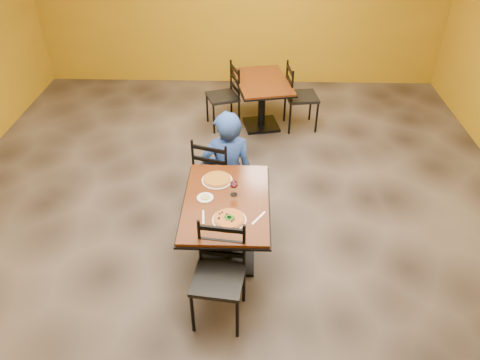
{
  "coord_description": "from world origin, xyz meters",
  "views": [
    {
      "loc": [
        0.23,
        -3.82,
        3.41
      ],
      "look_at": [
        0.12,
        -0.3,
        0.85
      ],
      "focal_mm": 33.6,
      "sensor_mm": 36.0,
      "label": 1
    }
  ],
  "objects_px": {
    "table_main": "(227,216)",
    "table_second": "(262,93)",
    "side_plate": "(205,198)",
    "chair_second_right": "(302,97)",
    "chair_main_far": "(217,171)",
    "pizza_main": "(229,219)",
    "chair_second_left": "(222,97)",
    "pizza_far": "(217,179)",
    "wine_glass": "(234,187)",
    "plate_main": "(229,220)",
    "diner": "(227,159)",
    "chair_main_near": "(218,280)",
    "plate_far": "(217,180)"
  },
  "relations": [
    {
      "from": "chair_second_left",
      "to": "diner",
      "type": "relative_size",
      "value": 0.79
    },
    {
      "from": "table_main",
      "to": "wine_glass",
      "type": "relative_size",
      "value": 6.83
    },
    {
      "from": "pizza_far",
      "to": "side_plate",
      "type": "xyz_separation_m",
      "value": [
        -0.09,
        -0.29,
        -0.02
      ]
    },
    {
      "from": "side_plate",
      "to": "chair_main_near",
      "type": "bearing_deg",
      "value": -77.46
    },
    {
      "from": "chair_main_far",
      "to": "plate_main",
      "type": "distance_m",
      "value": 1.23
    },
    {
      "from": "chair_main_near",
      "to": "pizza_far",
      "type": "relative_size",
      "value": 3.39
    },
    {
      "from": "plate_main",
      "to": "pizza_main",
      "type": "bearing_deg",
      "value": 0.0
    },
    {
      "from": "table_main",
      "to": "table_second",
      "type": "distance_m",
      "value": 2.84
    },
    {
      "from": "table_main",
      "to": "pizza_main",
      "type": "relative_size",
      "value": 4.33
    },
    {
      "from": "side_plate",
      "to": "pizza_main",
      "type": "bearing_deg",
      "value": -51.98
    },
    {
      "from": "wine_glass",
      "to": "pizza_main",
      "type": "bearing_deg",
      "value": -94.16
    },
    {
      "from": "table_main",
      "to": "side_plate",
      "type": "distance_m",
      "value": 0.29
    },
    {
      "from": "chair_second_right",
      "to": "table_second",
      "type": "bearing_deg",
      "value": 82.25
    },
    {
      "from": "table_second",
      "to": "plate_main",
      "type": "xyz_separation_m",
      "value": [
        -0.33,
        -3.1,
        0.2
      ]
    },
    {
      "from": "table_second",
      "to": "plate_main",
      "type": "distance_m",
      "value": 3.12
    },
    {
      "from": "pizza_main",
      "to": "side_plate",
      "type": "xyz_separation_m",
      "value": [
        -0.25,
        0.31,
        -0.02
      ]
    },
    {
      "from": "pizza_far",
      "to": "wine_glass",
      "type": "xyz_separation_m",
      "value": [
        0.18,
        -0.23,
        0.07
      ]
    },
    {
      "from": "diner",
      "to": "wine_glass",
      "type": "bearing_deg",
      "value": 86.6
    },
    {
      "from": "pizza_far",
      "to": "wine_glass",
      "type": "relative_size",
      "value": 1.56
    },
    {
      "from": "chair_main_near",
      "to": "chair_second_right",
      "type": "xyz_separation_m",
      "value": [
        1.0,
        3.55,
        0.02
      ]
    },
    {
      "from": "chair_second_left",
      "to": "pizza_main",
      "type": "height_order",
      "value": "chair_second_left"
    },
    {
      "from": "plate_main",
      "to": "side_plate",
      "type": "xyz_separation_m",
      "value": [
        -0.25,
        0.31,
        0.0
      ]
    },
    {
      "from": "chair_main_far",
      "to": "plate_far",
      "type": "relative_size",
      "value": 3.06
    },
    {
      "from": "chair_main_near",
      "to": "chair_second_left",
      "type": "bearing_deg",
      "value": 99.81
    },
    {
      "from": "table_second",
      "to": "pizza_far",
      "type": "distance_m",
      "value": 2.55
    },
    {
      "from": "chair_main_near",
      "to": "wine_glass",
      "type": "bearing_deg",
      "value": 89.75
    },
    {
      "from": "chair_main_near",
      "to": "pizza_far",
      "type": "height_order",
      "value": "chair_main_near"
    },
    {
      "from": "chair_second_right",
      "to": "plate_far",
      "type": "distance_m",
      "value": 2.73
    },
    {
      "from": "table_main",
      "to": "table_second",
      "type": "xyz_separation_m",
      "value": [
        0.37,
        2.81,
        -0.01
      ]
    },
    {
      "from": "chair_main_far",
      "to": "chair_second_right",
      "type": "bearing_deg",
      "value": -102.59
    },
    {
      "from": "table_main",
      "to": "pizza_main",
      "type": "distance_m",
      "value": 0.36
    },
    {
      "from": "table_second",
      "to": "pizza_main",
      "type": "distance_m",
      "value": 3.12
    },
    {
      "from": "chair_main_near",
      "to": "chair_main_far",
      "type": "xyz_separation_m",
      "value": [
        -0.13,
        1.63,
        -0.0
      ]
    },
    {
      "from": "plate_main",
      "to": "wine_glass",
      "type": "bearing_deg",
      "value": 85.84
    },
    {
      "from": "chair_main_far",
      "to": "pizza_far",
      "type": "xyz_separation_m",
      "value": [
        0.05,
        -0.58,
        0.3
      ]
    },
    {
      "from": "plate_far",
      "to": "plate_main",
      "type": "bearing_deg",
      "value": -75.77
    },
    {
      "from": "chair_second_right",
      "to": "chair_main_near",
      "type": "bearing_deg",
      "value": 156.58
    },
    {
      "from": "chair_second_left",
      "to": "diner",
      "type": "bearing_deg",
      "value": -14.56
    },
    {
      "from": "table_second",
      "to": "wine_glass",
      "type": "relative_size",
      "value": 6.94
    },
    {
      "from": "chair_main_far",
      "to": "pizza_main",
      "type": "xyz_separation_m",
      "value": [
        0.21,
        -1.18,
        0.3
      ]
    },
    {
      "from": "plate_main",
      "to": "pizza_far",
      "type": "distance_m",
      "value": 0.62
    },
    {
      "from": "table_second",
      "to": "plate_main",
      "type": "height_order",
      "value": "plate_main"
    },
    {
      "from": "chair_main_near",
      "to": "side_plate",
      "type": "xyz_separation_m",
      "value": [
        -0.17,
        0.77,
        0.28
      ]
    },
    {
      "from": "diner",
      "to": "wine_glass",
      "type": "xyz_separation_m",
      "value": [
        0.12,
        -0.84,
        0.24
      ]
    },
    {
      "from": "table_main",
      "to": "chair_second_left",
      "type": "bearing_deg",
      "value": 94.42
    },
    {
      "from": "chair_main_near",
      "to": "side_plate",
      "type": "relative_size",
      "value": 5.93
    },
    {
      "from": "pizza_far",
      "to": "side_plate",
      "type": "distance_m",
      "value": 0.3
    },
    {
      "from": "chair_second_left",
      "to": "chair_second_right",
      "type": "distance_m",
      "value": 1.18
    },
    {
      "from": "table_main",
      "to": "table_second",
      "type": "bearing_deg",
      "value": 82.46
    },
    {
      "from": "chair_second_right",
      "to": "chair_main_far",
      "type": "bearing_deg",
      "value": 141.82
    }
  ]
}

